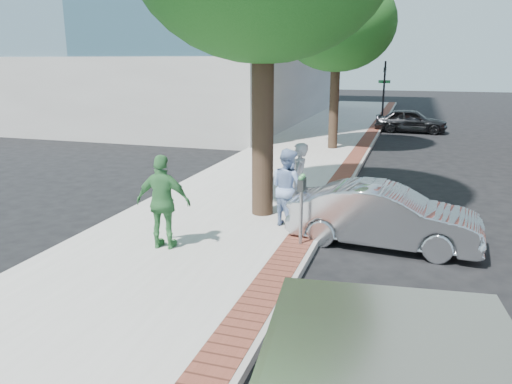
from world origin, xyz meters
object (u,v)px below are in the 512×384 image
at_px(person_gray, 298,182).
at_px(sedan_silver, 384,216).
at_px(parking_meter, 302,195).
at_px(person_green, 163,202).
at_px(bg_car, 411,121).
at_px(person_officer, 288,187).

bearing_deg(person_gray, sedan_silver, 64.55).
xyz_separation_m(parking_meter, person_green, (-2.57, -1.02, -0.10)).
bearing_deg(person_gray, bg_car, 167.00).
distance_m(person_gray, person_green, 3.39).
height_order(parking_meter, person_officer, person_officer).
relative_size(parking_meter, person_gray, 0.80).
distance_m(person_gray, sedan_silver, 2.21).
bearing_deg(person_officer, parking_meter, 154.49).
bearing_deg(person_green, person_officer, -139.40).
height_order(parking_meter, person_green, person_green).
bearing_deg(bg_car, person_gray, 174.26).
bearing_deg(bg_car, parking_meter, 176.18).
relative_size(person_gray, person_officer, 1.03).
height_order(person_officer, sedan_silver, person_officer).
xyz_separation_m(person_green, bg_car, (4.42, 20.09, -0.46)).
bearing_deg(sedan_silver, person_green, 118.84).
bearing_deg(parking_meter, person_green, -158.35).
bearing_deg(bg_car, sedan_silver, -179.06).
bearing_deg(sedan_silver, parking_meter, 122.92).
bearing_deg(person_officer, sedan_silver, -149.09).
bearing_deg(person_gray, person_officer, -20.65).
distance_m(person_gray, bg_car, 17.62).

